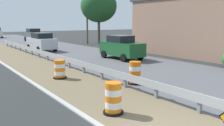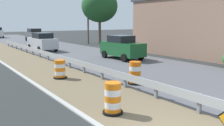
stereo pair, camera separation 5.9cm
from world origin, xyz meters
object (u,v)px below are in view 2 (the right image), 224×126
object	(u,v)px
traffic_barrel_close	(135,74)
car_mid_far_lane	(35,35)
utility_pole_near	(217,2)
car_trailing_near_lane	(122,47)
traffic_barrel_mid	(60,70)
utility_pole_mid	(88,9)
traffic_barrel_nearest	(113,100)
car_lead_far_lane	(42,42)

from	to	relation	value
traffic_barrel_close	car_mid_far_lane	size ratio (longest dim) A/B	0.28
traffic_barrel_close	utility_pole_near	distance (m)	10.79
traffic_barrel_close	car_trailing_near_lane	world-z (taller)	car_trailing_near_lane
traffic_barrel_mid	car_mid_far_lane	bearing A→B (deg)	75.24
utility_pole_mid	traffic_barrel_nearest	bearing A→B (deg)	-117.55
traffic_barrel_nearest	utility_pole_near	world-z (taller)	utility_pole_near
car_lead_far_lane	car_mid_far_lane	distance (m)	14.34
traffic_barrel_nearest	car_mid_far_lane	xyz separation A→B (m)	(7.87, 33.47, 0.54)
car_mid_far_lane	traffic_barrel_mid	bearing A→B (deg)	-16.11
traffic_barrel_close	car_lead_far_lane	size ratio (longest dim) A/B	0.24
car_trailing_near_lane	car_lead_far_lane	xyz separation A→B (m)	(-3.50, 9.71, -0.01)
traffic_barrel_mid	utility_pole_mid	xyz separation A→B (m)	(11.96, 18.15, 4.40)
car_trailing_near_lane	car_mid_far_lane	size ratio (longest dim) A/B	1.01
traffic_barrel_nearest	car_lead_far_lane	distance (m)	20.06
car_lead_far_lane	utility_pole_near	xyz separation A→B (m)	(8.68, -14.91, 3.63)
traffic_barrel_nearest	car_mid_far_lane	size ratio (longest dim) A/B	0.26
traffic_barrel_close	traffic_barrel_nearest	bearing A→B (deg)	-140.31
car_mid_far_lane	utility_pole_near	bearing A→B (deg)	8.77
traffic_barrel_mid	car_trailing_near_lane	world-z (taller)	car_trailing_near_lane
car_mid_far_lane	utility_pole_near	xyz separation A→B (m)	(5.14, -28.80, 3.57)
traffic_barrel_mid	utility_pole_mid	size ratio (longest dim) A/B	0.11
traffic_barrel_close	traffic_barrel_mid	distance (m)	4.21
car_trailing_near_lane	utility_pole_near	distance (m)	8.19
traffic_barrel_nearest	traffic_barrel_mid	bearing A→B (deg)	83.95
traffic_barrel_close	car_trailing_near_lane	xyz separation A→B (m)	(4.60, 7.18, 0.47)
utility_pole_mid	car_lead_far_lane	bearing A→B (deg)	-151.04
traffic_barrel_close	traffic_barrel_mid	world-z (taller)	traffic_barrel_close
utility_pole_mid	car_trailing_near_lane	bearing A→B (deg)	-108.43
car_trailing_near_lane	utility_pole_near	bearing A→B (deg)	43.77
traffic_barrel_nearest	traffic_barrel_mid	size ratio (longest dim) A/B	1.06
traffic_barrel_nearest	utility_pole_mid	bearing A→B (deg)	62.45
car_lead_far_lane	car_mid_far_lane	world-z (taller)	car_mid_far_lane
utility_pole_near	traffic_barrel_mid	bearing A→B (deg)	173.88
traffic_barrel_nearest	car_mid_far_lane	world-z (taller)	car_mid_far_lane
utility_pole_near	car_trailing_near_lane	bearing A→B (deg)	134.89
traffic_barrel_nearest	car_trailing_near_lane	bearing A→B (deg)	51.55
traffic_barrel_mid	utility_pole_mid	bearing A→B (deg)	56.62
car_trailing_near_lane	utility_pole_mid	bearing A→B (deg)	160.45
traffic_barrel_nearest	traffic_barrel_close	world-z (taller)	traffic_barrel_close
traffic_barrel_nearest	utility_pole_mid	xyz separation A→B (m)	(12.59, 24.14, 4.37)
car_mid_far_lane	utility_pole_mid	distance (m)	11.13
car_lead_far_lane	utility_pole_near	distance (m)	17.63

